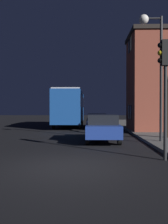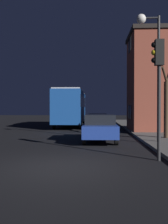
# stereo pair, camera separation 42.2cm
# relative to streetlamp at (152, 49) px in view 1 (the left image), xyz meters

# --- Properties ---
(ground_plane) EXTENTS (120.00, 120.00, 0.00)m
(ground_plane) POSITION_rel_streetlamp_xyz_m (-3.96, -5.16, -4.94)
(ground_plane) COLOR black
(brick_building) EXTENTS (2.96, 4.55, 7.66)m
(brick_building) POSITION_rel_streetlamp_xyz_m (1.31, 7.04, -0.94)
(brick_building) COLOR brown
(brick_building) RESTS_ON sidewalk
(streetlamp) EXTENTS (1.22, 0.50, 6.55)m
(streetlamp) POSITION_rel_streetlamp_xyz_m (0.00, 0.00, 0.00)
(streetlamp) COLOR #28282B
(streetlamp) RESTS_ON sidewalk
(traffic_light) EXTENTS (0.43, 0.24, 4.25)m
(traffic_light) POSITION_rel_streetlamp_xyz_m (-0.58, -4.12, -1.89)
(traffic_light) COLOR #28282B
(traffic_light) RESTS_ON ground
(bus) EXTENTS (2.54, 9.34, 3.61)m
(bus) POSITION_rel_streetlamp_xyz_m (-5.32, 12.07, -2.79)
(bus) COLOR #194793
(bus) RESTS_ON ground
(car_near_lane) EXTENTS (1.79, 4.54, 1.50)m
(car_near_lane) POSITION_rel_streetlamp_xyz_m (-2.55, 0.97, -4.14)
(car_near_lane) COLOR navy
(car_near_lane) RESTS_ON ground
(car_mid_lane) EXTENTS (1.88, 4.79, 1.36)m
(car_mid_lane) POSITION_rel_streetlamp_xyz_m (-2.63, 10.81, -4.22)
(car_mid_lane) COLOR black
(car_mid_lane) RESTS_ON ground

